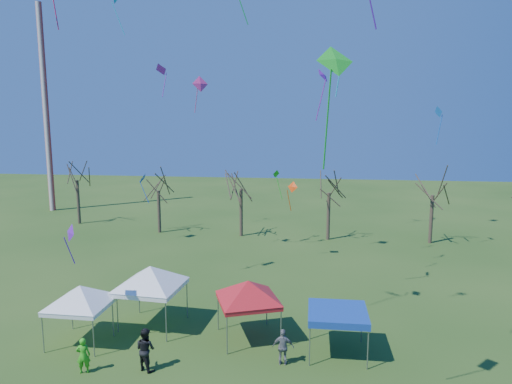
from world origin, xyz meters
TOP-DOWN VIEW (x-y plane):
  - ground at (0.00, 0.00)m, footprint 140.00×140.00m
  - radio_mast at (-28.00, 34.00)m, footprint 0.70×0.70m
  - tree_0 at (-20.85, 27.38)m, footprint 3.83×3.83m
  - tree_1 at (-10.77, 24.65)m, footprint 3.42×3.42m
  - tree_2 at (-2.37, 24.38)m, footprint 3.71×3.71m
  - tree_3 at (6.03, 24.04)m, footprint 3.59×3.59m
  - tree_4 at (15.36, 24.00)m, footprint 3.58×3.58m
  - tent_white_west at (-6.89, 1.88)m, footprint 3.95×3.95m
  - tent_white_mid at (-4.01, 4.05)m, footprint 4.49×4.49m
  - tent_red at (1.43, 3.35)m, footprint 3.82×3.82m
  - tent_blue at (5.91, 2.39)m, footprint 2.81×2.81m
  - person_dark at (-2.74, -0.21)m, footprint 1.18×1.08m
  - person_green at (-5.40, -0.82)m, footprint 0.69×0.56m
  - person_grey at (3.40, 1.05)m, footprint 1.00×0.42m
  - kite_11 at (-4.33, 16.95)m, footprint 1.29×1.08m
  - kite_5 at (5.23, -3.95)m, footprint 1.42×1.18m
  - kite_2 at (-10.13, 24.85)m, footprint 1.57×1.36m
  - kite_13 at (-10.85, 20.77)m, footprint 0.83×1.18m
  - kite_12 at (14.63, 20.74)m, footprint 0.73×1.08m
  - kite_19 at (2.94, 17.05)m, footprint 0.94×0.80m
  - kite_18 at (5.87, 10.90)m, footprint 0.95×0.93m
  - kite_17 at (5.05, 8.49)m, footprint 0.99×1.17m
  - kite_1 at (-6.62, 0.81)m, footprint 0.84×0.79m
  - kite_22 at (1.22, 22.16)m, footprint 0.99×1.00m

SIDE VIEW (x-z plane):
  - ground at x=0.00m, z-range 0.00..0.00m
  - person_green at x=-5.40m, z-range 0.00..1.65m
  - person_grey at x=3.40m, z-range 0.00..1.70m
  - person_dark at x=-2.74m, z-range 0.00..1.97m
  - tent_blue at x=5.91m, z-range 0.92..3.12m
  - tent_white_west at x=-6.89m, z-range 1.07..4.55m
  - tent_red at x=1.43m, z-range 1.11..4.72m
  - tent_white_mid at x=-4.01m, z-range 1.22..5.19m
  - tree_1 at x=-10.77m, z-range 2.02..9.56m
  - kite_19 at x=2.94m, z-range 4.71..7.18m
  - kite_13 at x=-10.85m, z-range 4.52..7.40m
  - kite_1 at x=-6.62m, z-range 4.95..6.98m
  - tree_4 at x=15.36m, z-range 2.12..10.00m
  - tree_3 at x=6.03m, z-range 2.12..10.03m
  - tree_2 at x=-2.37m, z-range 2.20..10.38m
  - kite_22 at x=1.22m, z-range 4.95..7.70m
  - tree_0 at x=-20.85m, z-range 2.27..10.70m
  - kite_12 at x=14.63m, z-range 10.25..13.43m
  - radio_mast at x=-28.00m, z-range 0.00..25.00m
  - kite_5 at x=5.23m, z-range 11.01..14.92m
  - kite_17 at x=5.05m, z-range 12.19..15.21m
  - kite_11 at x=-4.33m, z-range 12.55..15.44m
  - kite_18 at x=5.87m, z-range 13.25..15.30m
  - kite_2 at x=-10.13m, z-range 14.43..17.64m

